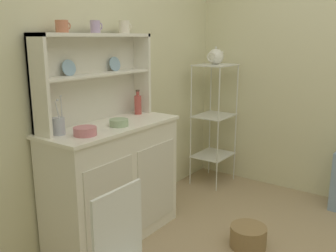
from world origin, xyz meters
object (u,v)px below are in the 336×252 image
(hutch_cabinet, at_px, (114,181))
(hutch_shelf_unit, at_px, (93,71))
(bowl_mixing_large, at_px, (85,131))
(floor_basket, at_px, (248,237))
(porcelain_teapot, at_px, (216,56))
(cup_terracotta_0, at_px, (62,26))
(jam_bottle, at_px, (138,104))
(bakers_rack, at_px, (214,112))
(utensil_jar, at_px, (59,125))

(hutch_cabinet, height_order, hutch_shelf_unit, hutch_shelf_unit)
(hutch_cabinet, relative_size, bowl_mixing_large, 7.27)
(floor_basket, height_order, porcelain_teapot, porcelain_teapot)
(cup_terracotta_0, relative_size, jam_bottle, 0.48)
(floor_basket, relative_size, jam_bottle, 1.34)
(jam_bottle, xyz_separation_m, porcelain_teapot, (1.01, -0.15, 0.34))
(bakers_rack, distance_m, porcelain_teapot, 0.56)
(hutch_shelf_unit, relative_size, porcelain_teapot, 4.14)
(hutch_cabinet, height_order, porcelain_teapot, porcelain_teapot)
(bakers_rack, height_order, floor_basket, bakers_rack)
(jam_bottle, distance_m, porcelain_teapot, 1.08)
(hutch_shelf_unit, distance_m, utensil_jar, 0.51)
(utensil_jar, distance_m, porcelain_teapot, 1.85)
(floor_basket, height_order, jam_bottle, jam_bottle)
(hutch_cabinet, relative_size, floor_basket, 4.08)
(floor_basket, xyz_separation_m, jam_bottle, (-0.06, 0.98, 0.89))
(bowl_mixing_large, bearing_deg, hutch_cabinet, 13.15)
(bakers_rack, distance_m, cup_terracotta_0, 1.89)
(bakers_rack, bearing_deg, porcelain_teapot, -180.00)
(jam_bottle, bearing_deg, bakers_rack, -8.32)
(bakers_rack, distance_m, utensil_jar, 1.83)
(jam_bottle, bearing_deg, porcelain_teapot, -8.33)
(hutch_shelf_unit, distance_m, bakers_rack, 1.52)
(hutch_cabinet, relative_size, porcelain_teapot, 4.44)
(bakers_rack, height_order, utensil_jar, bakers_rack)
(hutch_cabinet, distance_m, floor_basket, 1.07)
(hutch_cabinet, xyz_separation_m, floor_basket, (0.46, -0.89, -0.38))
(cup_terracotta_0, distance_m, bowl_mixing_large, 0.68)
(bowl_mixing_large, relative_size, jam_bottle, 0.75)
(cup_terracotta_0, distance_m, jam_bottle, 0.90)
(hutch_shelf_unit, relative_size, bakers_rack, 0.81)
(hutch_shelf_unit, distance_m, porcelain_teapot, 1.43)
(bakers_rack, relative_size, utensil_jar, 4.89)
(hutch_shelf_unit, xyz_separation_m, bakers_rack, (1.41, -0.23, -0.51))
(bakers_rack, height_order, jam_bottle, bakers_rack)
(hutch_cabinet, height_order, cup_terracotta_0, cup_terracotta_0)
(porcelain_teapot, bearing_deg, bowl_mixing_large, -179.64)
(hutch_shelf_unit, relative_size, floor_basket, 3.80)
(jam_bottle, bearing_deg, utensil_jar, -179.33)
(hutch_shelf_unit, height_order, porcelain_teapot, hutch_shelf_unit)
(bakers_rack, xyz_separation_m, floor_basket, (-0.95, -0.83, -0.68))
(bowl_mixing_large, bearing_deg, hutch_shelf_unit, 36.99)
(bowl_mixing_large, bearing_deg, utensil_jar, 119.12)
(bowl_mixing_large, bearing_deg, cup_terracotta_0, 81.31)
(floor_basket, bearing_deg, cup_terracotta_0, 126.35)
(utensil_jar, height_order, porcelain_teapot, porcelain_teapot)
(jam_bottle, height_order, utensil_jar, utensil_jar)
(bakers_rack, relative_size, floor_basket, 4.68)
(cup_terracotta_0, distance_m, utensil_jar, 0.63)
(bakers_rack, relative_size, porcelain_teapot, 5.09)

